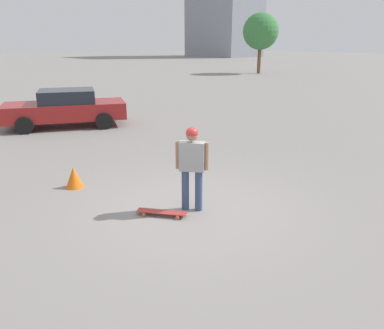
% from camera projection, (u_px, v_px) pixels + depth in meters
% --- Properties ---
extents(ground_plane, '(220.00, 220.00, 0.00)m').
position_uv_depth(ground_plane, '(192.00, 209.00, 7.22)').
color(ground_plane, gray).
extents(person, '(0.45, 0.50, 1.62)m').
position_uv_depth(person, '(192.00, 162.00, 6.92)').
color(person, '#38476B').
rests_on(person, ground_plane).
extents(skateboard, '(0.71, 0.87, 0.08)m').
position_uv_depth(skateboard, '(162.00, 212.00, 6.94)').
color(skateboard, '#A5332D').
rests_on(skateboard, ground_plane).
extents(car_parked_near, '(4.72, 3.50, 1.39)m').
position_uv_depth(car_parked_near, '(66.00, 108.00, 14.07)').
color(car_parked_near, maroon).
rests_on(car_parked_near, ground_plane).
extents(tree_distant, '(3.52, 3.52, 5.83)m').
position_uv_depth(tree_distant, '(261.00, 32.00, 36.98)').
color(tree_distant, brown).
rests_on(tree_distant, ground_plane).
extents(traffic_cone, '(0.39, 0.39, 0.47)m').
position_uv_depth(traffic_cone, '(74.00, 177.00, 8.25)').
color(traffic_cone, orange).
rests_on(traffic_cone, ground_plane).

